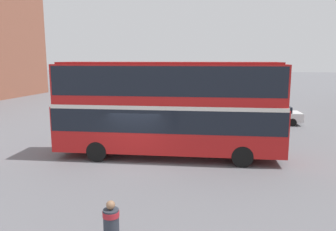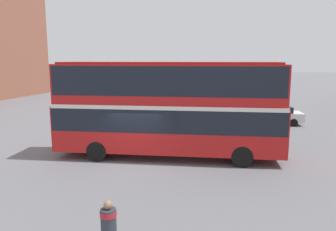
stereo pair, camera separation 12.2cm
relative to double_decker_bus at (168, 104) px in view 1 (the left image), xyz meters
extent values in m
plane|color=slate|center=(-1.31, -1.54, -2.81)|extent=(240.00, 240.00, 0.00)
cube|color=red|center=(0.00, 0.00, -1.23)|extent=(11.70, 3.69, 2.30)
cube|color=red|center=(0.00, 0.00, 0.96)|extent=(11.52, 3.59, 2.09)
cube|color=black|center=(0.00, 0.00, -0.71)|extent=(11.58, 3.70, 1.14)
cube|color=black|center=(0.00, 0.00, 1.22)|extent=(11.35, 3.61, 1.42)
cube|color=silver|center=(0.00, 0.00, -0.05)|extent=(11.58, 3.70, 0.20)
cube|color=maroon|center=(0.00, 0.00, 2.06)|extent=(10.98, 3.37, 0.10)
cylinder|color=black|center=(3.54, 1.49, -2.30)|extent=(1.05, 0.41, 1.02)
cylinder|color=black|center=(3.77, -0.71, -2.30)|extent=(1.05, 0.41, 1.02)
cylinder|color=black|center=(-3.55, 0.73, -2.30)|extent=(1.05, 0.41, 1.02)
cylinder|color=black|center=(-3.31, -1.47, -2.30)|extent=(1.05, 0.41, 1.02)
cylinder|color=#2D333D|center=(0.65, -9.09, -1.68)|extent=(0.52, 0.52, 0.64)
cylinder|color=#B2232D|center=(0.65, -9.09, -1.48)|extent=(0.55, 0.55, 0.14)
sphere|color=#936B4C|center=(0.65, -9.09, -1.25)|extent=(0.22, 0.22, 0.22)
cube|color=maroon|center=(-0.69, 14.44, -2.15)|extent=(4.43, 2.50, 0.82)
cube|color=black|center=(-0.52, 14.46, -1.48)|extent=(2.41, 2.01, 0.51)
cylinder|color=black|center=(-1.84, 13.40, -2.51)|extent=(0.63, 0.31, 0.60)
cylinder|color=black|center=(-2.10, 15.09, -2.51)|extent=(0.63, 0.31, 0.60)
cylinder|color=black|center=(0.72, 13.79, -2.51)|extent=(0.63, 0.31, 0.60)
cylinder|color=black|center=(0.47, 15.48, -2.51)|extent=(0.63, 0.31, 0.60)
cube|color=silver|center=(6.03, 10.48, -2.20)|extent=(4.46, 2.35, 0.71)
cube|color=black|center=(6.20, 10.50, -1.61)|extent=(2.41, 1.90, 0.47)
cylinder|color=black|center=(4.83, 9.50, -2.51)|extent=(0.63, 0.30, 0.60)
cylinder|color=black|center=(4.61, 11.10, -2.51)|extent=(0.63, 0.30, 0.60)
cylinder|color=black|center=(7.45, 9.85, -2.51)|extent=(0.63, 0.30, 0.60)
cylinder|color=black|center=(7.23, 11.46, -2.51)|extent=(0.63, 0.30, 0.60)
camera|label=1|loc=(3.69, -16.06, 2.26)|focal=35.00mm
camera|label=2|loc=(3.81, -16.03, 2.26)|focal=35.00mm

